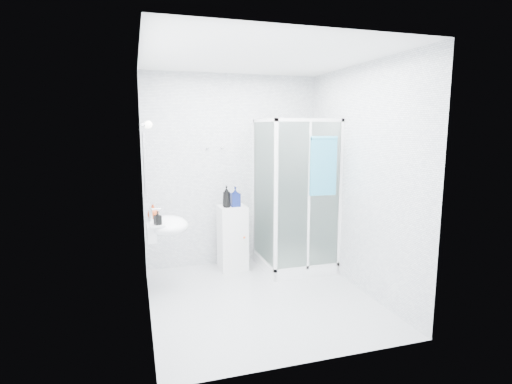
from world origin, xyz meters
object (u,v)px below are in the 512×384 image
object	(u,v)px
shampoo_bottle_b	(235,197)
wall_basin	(165,226)
hand_towel	(323,165)
shampoo_bottle_a	(227,197)
storage_cabinet	(233,238)
soap_dispenser_orange	(153,212)
soap_dispenser_black	(158,218)
shower_enclosure	(291,237)

from	to	relation	value
shampoo_bottle_b	wall_basin	bearing A→B (deg)	-149.83
hand_towel	shampoo_bottle_b	size ratio (longest dim) A/B	2.74
shampoo_bottle_a	storage_cabinet	bearing A→B (deg)	27.65
soap_dispenser_orange	hand_towel	bearing A→B (deg)	-5.31
wall_basin	shampoo_bottle_a	size ratio (longest dim) A/B	1.98
shampoo_bottle_a	soap_dispenser_black	bearing A→B (deg)	-141.83
shower_enclosure	hand_towel	distance (m)	1.10
wall_basin	shampoo_bottle_a	world-z (taller)	shampoo_bottle_a
shampoo_bottle_a	soap_dispenser_orange	size ratio (longest dim) A/B	1.70
storage_cabinet	soap_dispenser_orange	xyz separation A→B (m)	(-1.04, -0.47, 0.52)
storage_cabinet	soap_dispenser_orange	distance (m)	1.25
wall_basin	storage_cabinet	world-z (taller)	wall_basin
soap_dispenser_black	storage_cabinet	bearing A→B (deg)	37.37
shampoo_bottle_a	shampoo_bottle_b	xyz separation A→B (m)	(0.12, 0.02, -0.01)
shower_enclosure	hand_towel	bearing A→B (deg)	-58.76
shampoo_bottle_b	soap_dispenser_black	size ratio (longest dim) A/B	1.77
wall_basin	soap_dispenser_orange	world-z (taller)	soap_dispenser_orange
storage_cabinet	hand_towel	world-z (taller)	hand_towel
shower_enclosure	soap_dispenser_orange	xyz separation A→B (m)	(-1.78, -0.21, 0.50)
shampoo_bottle_b	soap_dispenser_black	world-z (taller)	shampoo_bottle_b
shower_enclosure	wall_basin	world-z (taller)	shower_enclosure
shower_enclosure	wall_basin	xyz separation A→B (m)	(-1.66, -0.32, 0.35)
storage_cabinet	soap_dispenser_black	bearing A→B (deg)	-144.02
shampoo_bottle_b	shower_enclosure	bearing A→B (deg)	-18.41
shower_enclosure	shampoo_bottle_b	xyz separation A→B (m)	(-0.71, 0.24, 0.54)
hand_towel	shampoo_bottle_a	distance (m)	1.31
shampoo_bottle_a	shampoo_bottle_b	size ratio (longest dim) A/B	1.08
wall_basin	shampoo_bottle_b	bearing A→B (deg)	30.17
shower_enclosure	shampoo_bottle_a	world-z (taller)	shower_enclosure
hand_towel	soap_dispenser_black	xyz separation A→B (m)	(-1.99, -0.10, -0.51)
shampoo_bottle_a	soap_dispenser_orange	world-z (taller)	shampoo_bottle_a
storage_cabinet	hand_towel	size ratio (longest dim) A/B	1.19
storage_cabinet	shampoo_bottle_b	world-z (taller)	shampoo_bottle_b
shower_enclosure	wall_basin	distance (m)	1.72
storage_cabinet	hand_towel	distance (m)	1.56
shower_enclosure	wall_basin	bearing A→B (deg)	-169.19
hand_towel	shampoo_bottle_a	size ratio (longest dim) A/B	2.54
shower_enclosure	soap_dispenser_black	xyz separation A→B (m)	(-1.75, -0.51, 0.49)
shower_enclosure	hand_towel	xyz separation A→B (m)	(0.24, -0.40, 1.00)
soap_dispenser_orange	shower_enclosure	bearing A→B (deg)	6.83
shampoo_bottle_b	storage_cabinet	bearing A→B (deg)	144.61
shower_enclosure	soap_dispenser_black	world-z (taller)	shower_enclosure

